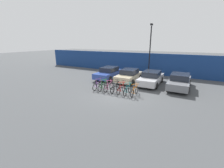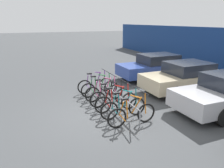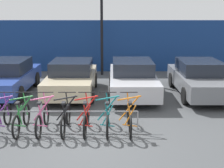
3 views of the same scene
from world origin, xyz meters
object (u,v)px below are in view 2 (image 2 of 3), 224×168
bike_rack (114,93)px  car_beige (186,77)px  bicycle_green (99,88)px  bicycle_teal (123,107)px  bicycle_pink (104,92)px  bicycle_orange (132,114)px  bicycle_black (110,97)px  bicycle_purple (95,85)px  car_blue (157,66)px  bicycle_red (116,102)px

bike_rack → car_beige: 3.87m
bike_rack → car_beige: (-0.31, 3.85, 0.20)m
bicycle_green → bicycle_teal: (2.44, 0.00, 0.00)m
bicycle_pink → bicycle_orange: size_ratio=1.00×
bicycle_green → bicycle_black: size_ratio=1.00×
bicycle_green → bicycle_purple: bearing=-179.9°
bicycle_green → bicycle_black: (1.25, 0.00, 0.00)m
bicycle_green → car_blue: (-1.73, 4.15, 0.31)m
bicycle_green → bicycle_teal: 2.44m
bicycle_purple → bicycle_red: (2.41, 0.00, 0.00)m
bicycle_pink → bicycle_black: bearing=-3.3°
bike_rack → bicycle_purple: bicycle_purple is taller
bicycle_orange → car_blue: 6.35m
bicycle_green → car_beige: size_ratio=0.41×
car_blue → bicycle_green: bearing=-67.4°
bicycle_pink → bicycle_orange: 2.46m
bicycle_red → bicycle_teal: 0.60m
bicycle_orange → bicycle_purple: bearing=178.4°
bike_rack → bicycle_red: 0.62m
bicycle_purple → bicycle_black: (1.82, 0.00, 0.00)m
bicycle_purple → bicycle_black: same height
bicycle_orange → car_beige: bearing=116.3°
bicycle_black → bicycle_teal: (1.19, 0.00, 0.00)m
bicycle_purple → car_blue: car_blue is taller
bicycle_red → bicycle_orange: 1.22m
bicycle_orange → car_beige: size_ratio=0.41×
bicycle_black → bicycle_red: size_ratio=1.00×
bicycle_orange → bicycle_black: bearing=178.4°
bike_rack → bicycle_green: (-1.25, -0.15, -0.11)m
bicycle_teal → bicycle_orange: bearing=0.8°
bicycle_orange → bicycle_pink: bearing=178.4°
bicycle_pink → car_blue: bearing=115.9°
bicycle_teal → car_beige: car_beige is taller
bicycle_purple → bicycle_red: same height
bike_rack → car_beige: car_beige is taller
bicycle_teal → car_blue: car_blue is taller
bicycle_green → bicycle_pink: same height
bicycle_green → car_beige: car_beige is taller
bicycle_red → car_beige: size_ratio=0.41×
bicycle_green → bicycle_teal: bearing=0.1°
bike_rack → bicycle_purple: bearing=-175.3°
bicycle_red → bicycle_orange: size_ratio=1.00×
bike_rack → bicycle_green: 1.26m
bicycle_red → bicycle_black: bearing=-178.6°
bicycle_black → bicycle_teal: bearing=-1.0°
bicycle_purple → bicycle_black: size_ratio=1.00×
bicycle_orange → car_beige: (-2.12, 4.00, 0.31)m
bicycle_red → bicycle_teal: size_ratio=1.00×
bicycle_pink → bicycle_teal: 1.85m
bicycle_purple → car_beige: size_ratio=0.41×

